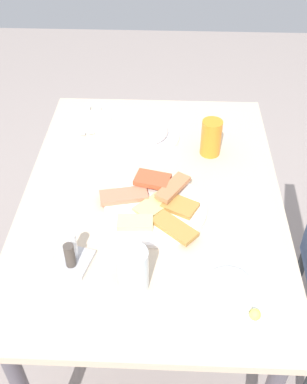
{
  "coord_description": "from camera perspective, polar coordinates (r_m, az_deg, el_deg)",
  "views": [
    {
      "loc": [
        1.0,
        0.05,
        1.63
      ],
      "look_at": [
        0.03,
        0.01,
        0.76
      ],
      "focal_mm": 42.53,
      "sensor_mm": 36.0,
      "label": 1
    }
  ],
  "objects": [
    {
      "name": "ground_plane",
      "position": [
        1.92,
        -0.12,
        -16.61
      ],
      "size": [
        6.0,
        6.0,
        0.0
      ],
      "primitive_type": "plane",
      "color": "gray"
    },
    {
      "name": "dining_table",
      "position": [
        1.41,
        -0.16,
        -2.83
      ],
      "size": [
        1.07,
        0.76,
        0.73
      ],
      "color": "beige",
      "rests_on": "ground_plane"
    },
    {
      "name": "pide_platter",
      "position": [
        1.29,
        0.21,
        -1.75
      ],
      "size": [
        0.29,
        0.31,
        0.04
      ],
      "color": "white",
      "rests_on": "dining_table"
    },
    {
      "name": "salad_plate_greens",
      "position": [
        1.56,
        -1.06,
        7.39
      ],
      "size": [
        0.23,
        0.23,
        0.06
      ],
      "color": "white",
      "rests_on": "dining_table"
    },
    {
      "name": "salad_plate_rice",
      "position": [
        1.1,
        9.31,
        -12.42
      ],
      "size": [
        0.2,
        0.2,
        0.07
      ],
      "color": "white",
      "rests_on": "dining_table"
    },
    {
      "name": "soda_can",
      "position": [
        1.48,
        7.24,
        6.77
      ],
      "size": [
        0.09,
        0.09,
        0.12
      ],
      "primitive_type": "cylinder",
      "rotation": [
        0.0,
        0.0,
        2.45
      ],
      "color": "orange",
      "rests_on": "dining_table"
    },
    {
      "name": "drinking_glass",
      "position": [
        1.08,
        -2.57,
        -9.7
      ],
      "size": [
        0.07,
        0.07,
        0.12
      ],
      "primitive_type": "cylinder",
      "color": "silver",
      "rests_on": "dining_table"
    },
    {
      "name": "paper_napkin",
      "position": [
        1.67,
        -7.87,
        8.79
      ],
      "size": [
        0.16,
        0.16,
        0.0
      ],
      "primitive_type": "cube",
      "rotation": [
        0.0,
        0.0,
        0.07
      ],
      "color": "white",
      "rests_on": "dining_table"
    },
    {
      "name": "fork",
      "position": [
        1.68,
        -8.5,
        8.91
      ],
      "size": [
        0.19,
        0.02,
        0.0
      ],
      "primitive_type": "cube",
      "rotation": [
        0.0,
        0.0,
        0.04
      ],
      "color": "silver",
      "rests_on": "paper_napkin"
    },
    {
      "name": "spoon",
      "position": [
        1.67,
        -7.27,
        8.91
      ],
      "size": [
        0.17,
        0.02,
        0.0
      ],
      "primitive_type": "cube",
      "rotation": [
        0.0,
        0.0,
        -0.03
      ],
      "color": "silver",
      "rests_on": "paper_napkin"
    },
    {
      "name": "condiment_caddy",
      "position": [
        1.17,
        -10.21,
        -7.84
      ],
      "size": [
        0.11,
        0.11,
        0.09
      ],
      "color": "#B2B2B7",
      "rests_on": "dining_table"
    }
  ]
}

